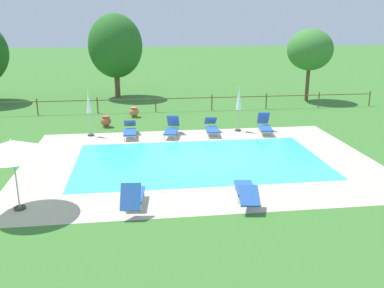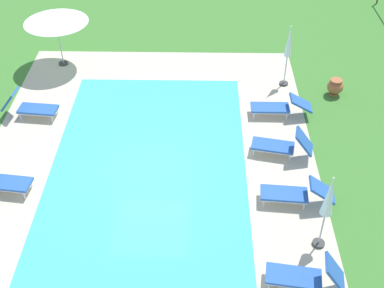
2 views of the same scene
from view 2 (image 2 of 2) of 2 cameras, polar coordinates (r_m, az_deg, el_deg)
name	(u,v)px [view 2 (image 2 of 2)]	position (r m, az deg, el deg)	size (l,w,h in m)	color
ground_plane	(148,171)	(15.58, -4.87, -2.94)	(160.00, 160.00, 0.00)	#3D752D
pool_deck_paving	(148,171)	(15.57, -4.87, -2.93)	(14.59, 10.21, 0.01)	beige
swimming_pool_water	(148,171)	(15.57, -4.87, -2.93)	(10.25, 5.87, 0.01)	#42CCD6
pool_coping_rim	(148,170)	(15.57, -4.87, -2.92)	(10.73, 6.35, 0.01)	beige
sun_lounger_north_near_steps	(279,107)	(17.79, 9.55, 4.08)	(0.60, 2.05, 0.76)	#2856A8
sun_lounger_north_far	(305,276)	(12.69, 12.37, -13.98)	(0.86, 1.88, 1.02)	#2856A8
sun_lounger_north_end	(295,193)	(14.57, 11.27, -5.32)	(0.76, 2.06, 0.81)	#2856A8
sun_lounger_south_near_corner	(282,145)	(16.07, 9.86, -0.09)	(0.96, 1.94, 0.99)	#2856A8
sun_lounger_south_mid	(30,107)	(18.33, -17.42, 3.96)	(0.79, 1.90, 0.99)	#2856A8
patio_umbrella_open_foreground	(55,17)	(20.39, -14.83, 13.39)	(2.41, 2.41, 2.28)	#383838
patio_umbrella_closed_row_west	(328,201)	(12.79, 14.78, -6.07)	(0.32, 0.32, 2.33)	#383838
patio_umbrella_closed_row_mid_west	(288,47)	(18.93, 10.57, 10.48)	(0.32, 0.32, 2.37)	#383838
terracotta_urn_near_fence	(335,87)	(19.33, 15.49, 6.11)	(0.57, 0.57, 0.63)	#A85B38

